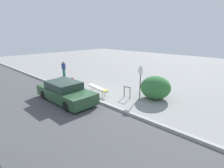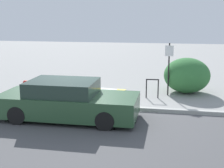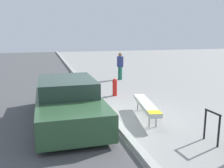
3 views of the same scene
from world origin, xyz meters
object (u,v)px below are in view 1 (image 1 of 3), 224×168
(sign_post, at_px, (140,79))
(bike_rack, at_px, (127,91))
(bench, at_px, (98,88))
(fire_hydrant, at_px, (73,81))
(pedestrian, at_px, (64,68))
(parked_car_near, at_px, (65,92))

(sign_post, bearing_deg, bike_rack, -137.34)
(bike_rack, bearing_deg, bench, -159.41)
(sign_post, height_order, fire_hydrant, sign_post)
(bench, distance_m, fire_hydrant, 3.12)
(sign_post, height_order, pedestrian, sign_post)
(bike_rack, bearing_deg, parked_car_near, -129.02)
(bike_rack, height_order, sign_post, sign_post)
(sign_post, height_order, parked_car_near, sign_post)
(pedestrian, distance_m, parked_car_near, 7.36)
(pedestrian, xyz_separation_m, parked_car_near, (6.34, -3.73, -0.24))
(bike_rack, bearing_deg, sign_post, 42.66)
(fire_hydrant, bearing_deg, pedestrian, 159.13)
(sign_post, xyz_separation_m, fire_hydrant, (-5.97, -1.58, -0.98))
(bike_rack, xyz_separation_m, pedestrian, (-9.01, 0.43, 0.35))
(bench, height_order, pedestrian, pedestrian)
(sign_post, distance_m, parked_car_near, 5.18)
(sign_post, distance_m, fire_hydrant, 6.25)
(sign_post, bearing_deg, fire_hydrant, -165.17)
(sign_post, relative_size, pedestrian, 1.44)
(bench, distance_m, parked_car_near, 2.53)
(bench, distance_m, pedestrian, 6.94)
(bench, xyz_separation_m, sign_post, (2.85, 1.43, 0.94))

